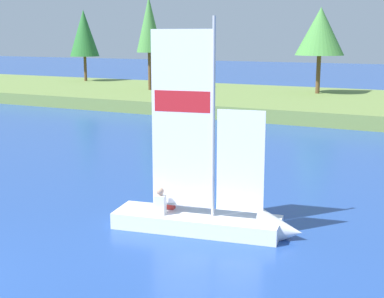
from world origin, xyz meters
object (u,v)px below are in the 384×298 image
at_px(shoreline_tree_centre, 320,31).
at_px(sailboat, 222,216).
at_px(shoreline_tree_midleft, 149,25).
at_px(shoreline_tree_left, 84,33).

relative_size(shoreline_tree_centre, sailboat, 1.08).
xyz_separation_m(shoreline_tree_midleft, shoreline_tree_centre, (12.52, 3.29, -0.52)).
bearing_deg(shoreline_tree_left, shoreline_tree_midleft, -25.41).
height_order(shoreline_tree_left, shoreline_tree_centre, shoreline_tree_left).
height_order(shoreline_tree_left, shoreline_tree_midleft, shoreline_tree_midleft).
xyz_separation_m(shoreline_tree_centre, sailboat, (4.60, -27.89, -4.88)).
distance_m(shoreline_tree_left, shoreline_tree_centre, 22.64).
distance_m(shoreline_tree_left, shoreline_tree_midleft, 11.16).
height_order(shoreline_tree_midleft, shoreline_tree_centre, shoreline_tree_midleft).
relative_size(shoreline_tree_midleft, sailboat, 1.24).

